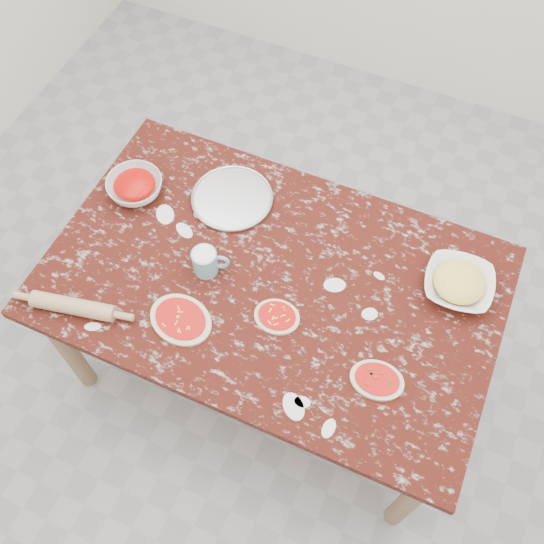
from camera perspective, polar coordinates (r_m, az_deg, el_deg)
The scene contains 10 objects.
ground at distance 2.82m, azimuth 0.00°, elevation -8.30°, with size 4.00×4.00×0.00m, color gray.
worktable at distance 2.22m, azimuth 0.00°, elevation -1.75°, with size 1.60×1.00×0.75m.
pizza_tray at distance 2.34m, azimuth -3.77°, elevation 6.90°, with size 0.31×0.31×0.01m, color #B2B2B7.
sauce_bowl at distance 2.40m, azimuth -12.76°, elevation 7.84°, with size 0.21×0.21×0.07m, color white.
cheese_bowl at distance 2.20m, azimuth 17.13°, elevation -1.11°, with size 0.24×0.24×0.06m, color white.
flour_mug at distance 2.13m, azimuth -6.22°, elevation 0.99°, with size 0.13×0.09×0.10m.
pizza_left at distance 2.09m, azimuth -8.58°, elevation -4.44°, with size 0.26×0.22×0.02m.
pizza_mid at distance 2.07m, azimuth 0.47°, elevation -4.23°, with size 0.17×0.14×0.02m.
pizza_right at distance 2.01m, azimuth 9.85°, elevation -9.98°, with size 0.19×0.15×0.02m.
rolling_pin at distance 2.17m, azimuth -18.22°, elevation -3.08°, with size 0.06×0.06×0.29m, color tan.
Camera 1 is at (0.43, -0.98, 2.61)m, focal length 39.99 mm.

